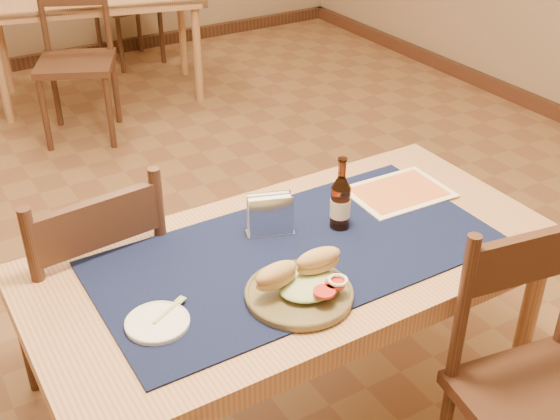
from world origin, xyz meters
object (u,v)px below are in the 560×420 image
back_table (92,5)px  beer_bottle (340,202)px  chair_main_far (92,293)px  chair_main_near (543,391)px  napkin_holder (270,216)px  sandwich_plate (301,286)px  main_table (297,276)px

back_table → beer_bottle: beer_bottle is taller
chair_main_far → chair_main_near: (0.94, -1.07, -0.00)m
back_table → napkin_holder: (-0.48, -3.23, 0.15)m
back_table → chair_main_near: bearing=-90.6°
chair_main_near → sandwich_plate: chair_main_near is taller
beer_bottle → main_table: bearing=-164.9°
main_table → napkin_holder: (-0.02, 0.13, 0.15)m
sandwich_plate → napkin_holder: size_ratio=1.89×
sandwich_plate → chair_main_near: bearing=-40.6°
back_table → chair_main_far: bearing=-108.6°
back_table → sandwich_plate: (-0.56, -3.54, 0.12)m
chair_main_near → sandwich_plate: 0.74m
chair_main_far → napkin_holder: (0.50, -0.32, 0.31)m
sandwich_plate → beer_bottle: size_ratio=1.24×
chair_main_near → beer_bottle: size_ratio=4.05×
main_table → back_table: size_ratio=1.00×
main_table → napkin_holder: napkin_holder is taller
main_table → chair_main_near: 0.77m
sandwich_plate → napkin_holder: (0.09, 0.31, 0.03)m
main_table → back_table: 3.39m
napkin_holder → main_table: bearing=-83.3°
back_table → chair_main_near: 3.99m
sandwich_plate → main_table: bearing=60.8°
beer_bottle → chair_main_far: bearing=150.8°
chair_main_far → beer_bottle: beer_bottle is taller
main_table → chair_main_near: size_ratio=1.64×
chair_main_far → beer_bottle: 0.88m
beer_bottle → chair_main_near: bearing=-71.5°
main_table → back_table: (0.46, 3.36, 0.00)m
back_table → beer_bottle: size_ratio=6.65×
main_table → chair_main_near: bearing=-56.4°
back_table → beer_bottle: bearing=-94.7°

